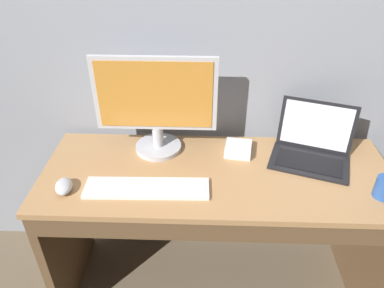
{
  "coord_description": "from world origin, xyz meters",
  "views": [
    {
      "loc": [
        -0.06,
        -1.22,
        1.7
      ],
      "look_at": [
        -0.11,
        0.0,
        0.89
      ],
      "focal_mm": 33.91,
      "sensor_mm": 36.0,
      "label": 1
    }
  ],
  "objects_px": {
    "laptop_black": "(312,147)",
    "wired_keyboard": "(147,188)",
    "computer_mouse": "(64,186)",
    "external_monitor": "(156,107)",
    "external_drive_box": "(238,149)"
  },
  "relations": [
    {
      "from": "laptop_black",
      "to": "external_drive_box",
      "type": "bearing_deg",
      "value": 175.53
    },
    {
      "from": "laptop_black",
      "to": "external_drive_box",
      "type": "xyz_separation_m",
      "value": [
        -0.32,
        0.03,
        -0.04
      ]
    },
    {
      "from": "external_monitor",
      "to": "wired_keyboard",
      "type": "height_order",
      "value": "external_monitor"
    },
    {
      "from": "external_monitor",
      "to": "laptop_black",
      "type": "bearing_deg",
      "value": -2.59
    },
    {
      "from": "laptop_black",
      "to": "external_monitor",
      "type": "xyz_separation_m",
      "value": [
        -0.69,
        0.03,
        0.17
      ]
    },
    {
      "from": "external_drive_box",
      "to": "wired_keyboard",
      "type": "bearing_deg",
      "value": -144.16
    },
    {
      "from": "wired_keyboard",
      "to": "computer_mouse",
      "type": "distance_m",
      "value": 0.33
    },
    {
      "from": "external_monitor",
      "to": "wired_keyboard",
      "type": "relative_size",
      "value": 1.06
    },
    {
      "from": "laptop_black",
      "to": "wired_keyboard",
      "type": "bearing_deg",
      "value": -160.43
    },
    {
      "from": "laptop_black",
      "to": "computer_mouse",
      "type": "distance_m",
      "value": 1.06
    },
    {
      "from": "wired_keyboard",
      "to": "external_drive_box",
      "type": "distance_m",
      "value": 0.47
    },
    {
      "from": "laptop_black",
      "to": "wired_keyboard",
      "type": "relative_size",
      "value": 0.79
    },
    {
      "from": "external_drive_box",
      "to": "computer_mouse",
      "type": "bearing_deg",
      "value": -157.71
    },
    {
      "from": "computer_mouse",
      "to": "external_drive_box",
      "type": "relative_size",
      "value": 0.82
    },
    {
      "from": "external_monitor",
      "to": "external_drive_box",
      "type": "bearing_deg",
      "value": -0.93
    }
  ]
}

